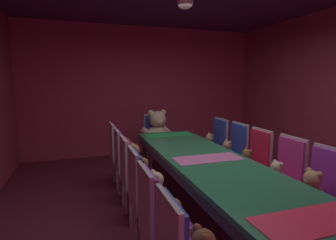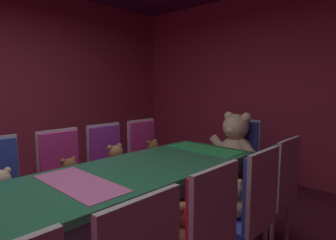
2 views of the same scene
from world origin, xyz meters
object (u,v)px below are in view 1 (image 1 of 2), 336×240
(teddy_left_3, at_px, (143,171))
(chair_right_5, at_px, (217,141))
(banquet_table, at_px, (208,166))
(pendant_light, at_px, (185,1))
(teddy_left_2, at_px, (156,189))
(chair_right_3, at_px, (256,158))
(teddy_right_3, at_px, (247,160))
(chair_left_5, at_px, (117,148))
(chair_left_4, at_px, (123,158))
(chair_right_2, at_px, (286,170))
(chair_right_1, at_px, (323,187))
(teddy_left_1, at_px, (173,217))
(teddy_right_2, at_px, (276,174))
(teddy_right_4, at_px, (227,151))
(teddy_right_5, at_px, (209,143))
(teddy_left_5, at_px, (127,148))
(king_teddy_bear, at_px, (158,129))
(chair_left_3, at_px, (131,171))
(chair_left_2, at_px, (142,190))
(teddy_right_1, at_px, (311,189))
(chair_left_1, at_px, (155,217))
(throne_chair, at_px, (155,134))
(chair_right_4, at_px, (235,148))

(teddy_left_3, xyz_separation_m, chair_right_5, (1.52, 1.04, 0.02))
(banquet_table, relative_size, pendant_light, 16.85)
(teddy_left_2, relative_size, teddy_left_3, 1.06)
(chair_right_3, xyz_separation_m, teddy_right_3, (-0.14, 0.00, -0.02))
(chair_left_5, bearing_deg, chair_left_4, -89.30)
(chair_right_2, relative_size, chair_right_3, 1.00)
(chair_left_4, relative_size, chair_right_1, 1.00)
(teddy_left_1, xyz_separation_m, teddy_right_2, (1.42, 0.55, -0.00))
(chair_right_3, relative_size, teddy_right_3, 3.36)
(teddy_right_4, relative_size, teddy_right_5, 0.96)
(teddy_left_1, xyz_separation_m, chair_right_5, (1.53, 2.14, 0.02))
(teddy_left_5, xyz_separation_m, king_teddy_bear, (0.70, 0.70, 0.14))
(chair_left_3, bearing_deg, chair_right_1, -32.35)
(chair_left_2, distance_m, teddy_right_1, 1.60)
(chair_right_1, xyz_separation_m, teddy_right_4, (-0.12, 1.58, -0.02))
(chair_left_1, height_order, chair_left_5, same)
(chair_right_2, xyz_separation_m, teddy_right_2, (-0.14, -0.00, -0.03))
(chair_left_1, bearing_deg, teddy_left_3, 81.91)
(chair_right_2, bearing_deg, pendant_light, -36.79)
(chair_left_1, height_order, teddy_right_5, chair_left_1)
(chair_right_1, bearing_deg, teddy_left_3, -34.73)
(banquet_table, xyz_separation_m, chair_right_5, (0.83, 1.32, -0.06))
(chair_left_4, xyz_separation_m, chair_right_1, (1.67, -1.58, 0.00))
(banquet_table, distance_m, chair_right_3, 0.89)
(teddy_right_1, height_order, teddy_right_3, teddy_right_1)
(chair_right_1, distance_m, chair_right_5, 2.09)
(teddy_left_5, distance_m, teddy_right_5, 1.39)
(teddy_left_5, height_order, teddy_right_5, teddy_left_5)
(teddy_left_2, relative_size, chair_right_2, 0.33)
(pendant_light, bearing_deg, chair_left_5, 129.06)
(teddy_left_2, distance_m, chair_right_2, 1.55)
(chair_left_5, height_order, pendant_light, pendant_light)
(chair_left_4, distance_m, pendant_light, 2.11)
(teddy_right_1, distance_m, teddy_right_4, 1.58)
(chair_right_5, bearing_deg, throne_chair, -47.58)
(teddy_left_3, relative_size, chair_left_4, 0.31)
(teddy_right_2, xyz_separation_m, pendant_light, (-0.83, 0.73, 1.98))
(teddy_right_1, height_order, chair_right_5, chair_right_5)
(banquet_table, xyz_separation_m, teddy_left_5, (-0.70, 1.36, -0.07))
(teddy_left_1, distance_m, teddy_right_4, 2.15)
(chair_left_4, distance_m, teddy_right_5, 1.61)
(chair_right_4, bearing_deg, chair_right_3, 88.07)
(chair_left_2, bearing_deg, chair_right_5, 44.02)
(chair_right_4, distance_m, throne_chair, 1.67)
(teddy_right_3, bearing_deg, teddy_left_2, 21.75)
(chair_right_5, relative_size, teddy_right_5, 3.29)
(chair_left_2, distance_m, teddy_right_4, 1.89)
(teddy_left_3, xyz_separation_m, teddy_left_5, (-0.01, 1.08, 0.01))
(chair_right_2, xyz_separation_m, chair_right_4, (-0.00, 1.07, 0.00))
(chair_left_2, xyz_separation_m, teddy_right_1, (1.52, -0.49, 0.00))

